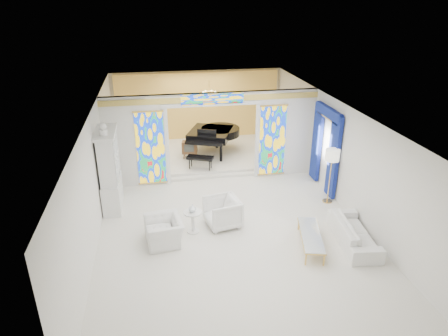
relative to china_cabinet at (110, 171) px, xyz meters
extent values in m
plane|color=beige|center=(3.22, -0.60, -1.17)|extent=(12.00, 12.00, 0.00)
cube|color=white|center=(3.22, -0.60, 1.83)|extent=(7.00, 12.00, 0.02)
cube|color=silver|center=(3.22, 5.40, 0.33)|extent=(7.00, 0.02, 3.00)
cube|color=silver|center=(3.22, -6.60, 0.33)|extent=(7.00, 0.02, 3.00)
cube|color=silver|center=(-0.28, -0.60, 0.33)|extent=(0.02, 12.00, 3.00)
cube|color=silver|center=(6.72, -0.60, 0.33)|extent=(0.02, 12.00, 3.00)
cube|color=silver|center=(0.72, 1.40, 0.33)|extent=(2.00, 0.18, 3.00)
cube|color=silver|center=(5.72, 1.40, 0.33)|extent=(2.00, 0.18, 3.00)
cube|color=silver|center=(3.22, 1.40, 1.63)|extent=(3.00, 0.18, 0.40)
cube|color=silver|center=(1.72, 1.30, 0.13)|extent=(0.12, 0.06, 2.60)
cube|color=silver|center=(4.72, 1.30, 0.13)|extent=(0.12, 0.06, 2.60)
cube|color=silver|center=(3.22, 1.30, 1.48)|extent=(3.24, 0.06, 0.12)
cube|color=#DAB652|center=(3.22, 1.30, 1.65)|extent=(7.00, 0.05, 0.18)
cube|color=gold|center=(1.19, 1.29, 0.13)|extent=(0.90, 0.04, 2.40)
cube|color=gold|center=(5.25, 1.29, 0.13)|extent=(0.90, 0.04, 2.40)
cube|color=gold|center=(3.22, 1.29, 1.65)|extent=(2.00, 0.04, 0.34)
cube|color=beige|center=(3.22, 3.50, -1.08)|extent=(6.80, 3.80, 0.18)
cube|color=gold|center=(3.22, 5.28, 0.33)|extent=(6.70, 0.10, 2.90)
cylinder|color=gold|center=(3.42, 3.40, 1.38)|extent=(0.48, 0.48, 0.30)
cube|color=navy|center=(6.62, -0.55, 0.18)|extent=(0.12, 0.55, 2.60)
cube|color=navy|center=(6.62, 0.75, 0.18)|extent=(0.12, 0.55, 2.60)
cube|color=navy|center=(6.62, 0.10, 1.38)|extent=(0.14, 1.70, 0.30)
cube|color=gold|center=(6.62, 0.10, 1.21)|extent=(0.12, 1.50, 0.06)
cube|color=silver|center=(0.00, 0.00, -0.72)|extent=(0.50, 1.40, 0.90)
cube|color=silver|center=(0.00, 0.00, 0.43)|extent=(0.44, 1.30, 1.40)
cube|color=silver|center=(0.23, 0.00, 0.43)|extent=(0.01, 1.20, 1.30)
cube|color=silver|center=(0.00, 0.00, 1.17)|extent=(0.56, 1.46, 0.08)
cylinder|color=white|center=(0.00, -0.35, 1.29)|extent=(0.22, 0.22, 0.16)
sphere|color=white|center=(0.00, -0.35, 1.45)|extent=(0.20, 0.20, 0.20)
imported|color=white|center=(1.41, -2.15, -0.84)|extent=(1.01, 1.12, 0.66)
imported|color=white|center=(3.01, -1.62, -0.76)|extent=(1.04, 1.02, 0.81)
imported|color=white|center=(6.17, -3.03, -0.87)|extent=(1.03, 2.11, 0.59)
cylinder|color=silver|center=(2.18, -1.80, -0.57)|extent=(0.50, 0.50, 0.04)
cylinder|color=silver|center=(2.18, -1.80, -0.87)|extent=(0.08, 0.08, 0.57)
cylinder|color=silver|center=(2.18, -1.80, -1.15)|extent=(0.34, 0.34, 0.03)
imported|color=silver|center=(2.18, -1.80, -0.45)|extent=(0.23, 0.23, 0.21)
cube|color=silver|center=(5.01, -3.00, -0.82)|extent=(0.86, 1.69, 0.04)
cube|color=gold|center=(5.01, -3.00, -0.84)|extent=(0.89, 1.72, 0.03)
cube|color=gold|center=(4.63, -3.70, -1.00)|extent=(0.04, 0.04, 0.33)
cube|color=gold|center=(5.04, -3.80, -1.00)|extent=(0.04, 0.04, 0.33)
cube|color=gold|center=(4.99, -2.20, -1.00)|extent=(0.04, 0.04, 0.33)
cube|color=gold|center=(5.40, -2.31, -1.00)|extent=(0.04, 0.04, 0.33)
cylinder|color=gold|center=(6.42, -0.85, -1.15)|extent=(0.34, 0.34, 0.03)
cylinder|color=gold|center=(6.42, -0.85, -0.39)|extent=(0.04, 0.04, 1.56)
cylinder|color=white|center=(6.42, -0.85, 0.37)|extent=(0.48, 0.48, 0.33)
cube|color=black|center=(3.44, 3.37, -0.21)|extent=(1.99, 2.04, 0.29)
cylinder|color=black|center=(3.86, 3.59, -0.21)|extent=(1.93, 1.93, 0.29)
cube|color=black|center=(3.09, 2.51, -0.25)|extent=(1.40, 0.81, 0.10)
cube|color=white|center=(3.06, 2.44, -0.23)|extent=(1.23, 0.58, 0.03)
cube|color=black|center=(3.22, 2.85, 0.02)|extent=(0.68, 0.30, 0.26)
cube|color=black|center=(2.85, 1.94, -0.58)|extent=(0.99, 0.68, 0.08)
cylinder|color=black|center=(2.64, 2.92, -0.67)|extent=(0.13, 0.13, 0.64)
cylinder|color=black|center=(3.69, 2.49, -0.67)|extent=(0.13, 0.13, 0.64)
cylinder|color=black|center=(3.77, 3.91, -0.67)|extent=(0.13, 0.13, 0.64)
cube|color=brown|center=(2.59, 3.03, -0.57)|extent=(0.62, 0.48, 0.45)
cube|color=#3D4240|center=(2.56, 2.85, -0.54)|extent=(0.35, 0.09, 0.29)
cone|color=brown|center=(2.36, 2.94, -0.89)|extent=(0.04, 0.04, 0.20)
cone|color=brown|center=(2.78, 2.86, -0.89)|extent=(0.04, 0.04, 0.20)
cone|color=brown|center=(2.41, 3.21, -0.89)|extent=(0.04, 0.04, 0.20)
cone|color=brown|center=(2.83, 3.12, -0.89)|extent=(0.04, 0.04, 0.20)
camera|label=1|loc=(1.37, -10.93, 4.70)|focal=32.00mm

